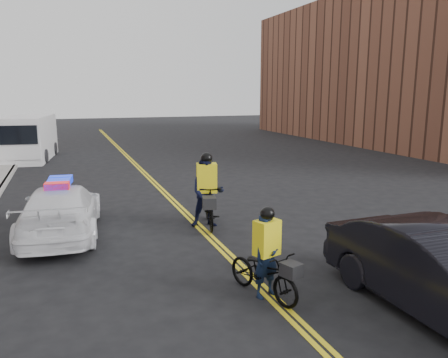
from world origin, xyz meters
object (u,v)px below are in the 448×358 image
object	(u,v)px
police_cruiser	(61,210)
cargo_van	(29,138)
cyclist_near	(267,266)
cyclist_far	(207,198)
dark_sedan	(444,273)

from	to	relation	value
police_cruiser	cargo_van	size ratio (longest dim) A/B	0.80
cyclist_near	cyclist_far	distance (m)	4.63
police_cruiser	cyclist_far	world-z (taller)	cyclist_far
cyclist_near	cyclist_far	world-z (taller)	cyclist_far
police_cruiser	dark_sedan	bearing A→B (deg)	137.62
cyclist_near	cyclist_far	size ratio (longest dim) A/B	0.85
police_cruiser	cargo_van	xyz separation A→B (m)	(-1.72, 15.22, 0.52)
dark_sedan	cargo_van	world-z (taller)	cargo_van
police_cruiser	cargo_van	distance (m)	15.32
dark_sedan	cargo_van	xyz separation A→B (m)	(-7.91, 22.14, 0.44)
police_cruiser	cyclist_far	distance (m)	4.00
cargo_van	cyclist_near	bearing A→B (deg)	-68.04
police_cruiser	cyclist_near	distance (m)	6.36
police_cruiser	dark_sedan	distance (m)	9.29
police_cruiser	dark_sedan	xyz separation A→B (m)	(6.18, -6.93, 0.08)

